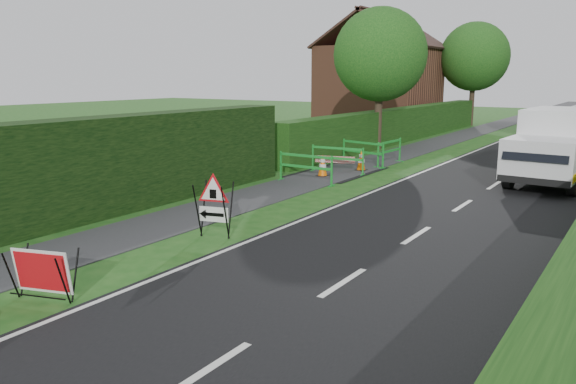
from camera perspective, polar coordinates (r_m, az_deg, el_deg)
The scene contains 18 objects.
ground at distance 10.44m, azimuth -9.40°, elevation -8.10°, with size 120.00×120.00×0.00m, color #194C15.
footpath at distance 43.41m, azimuth 20.40°, elevation 6.36°, with size 2.00×90.00×0.02m, color #2D2D30.
hedge_west_near at distance 14.19m, azimuth -24.47°, elevation -3.69°, with size 1.10×18.00×2.50m, color black.
hedge_west_far at distance 31.63m, azimuth 11.40°, elevation 5.12°, with size 1.00×24.00×1.80m, color #14380F.
house_west at distance 40.76m, azimuth 9.26°, elevation 10.71°, with size 7.50×7.40×7.88m.
tree_nw at distance 27.61m, azimuth 9.35°, elevation 13.59°, with size 4.40×4.40×6.70m.
tree_fw at distance 42.71m, azimuth 18.42°, elevation 12.91°, with size 4.80×4.80×7.24m.
red_rect_sign at distance 9.70m, azimuth -23.73°, elevation -7.48°, with size 1.12×0.87×0.84m.
triangle_sign at distance 12.29m, azimuth -7.74°, elevation -0.89°, with size 1.03×1.03×1.22m.
works_van at distance 20.52m, azimuth 25.54°, elevation 4.36°, with size 2.33×5.42×2.43m.
traffic_cone_3 at distance 19.95m, azimuth 3.54°, elevation 2.71°, with size 0.38×0.38×0.79m.
traffic_cone_4 at distance 21.30m, azimuth 7.45°, elevation 3.20°, with size 0.38×0.38×0.79m.
ped_barrier_0 at distance 18.60m, azimuth 1.79°, elevation 2.81°, with size 2.07×0.39×1.00m.
ped_barrier_1 at distance 20.63m, azimuth 5.04°, elevation 3.65°, with size 2.08×0.51×1.00m.
ped_barrier_2 at distance 22.44m, azimuth 7.62°, elevation 4.24°, with size 2.08×0.83×1.00m.
ped_barrier_3 at distance 22.91m, azimuth 10.28°, elevation 4.31°, with size 0.43×2.07×1.00m.
redwhite_plank at distance 21.10m, azimuth 4.78°, elevation 2.10°, with size 1.50×0.04×0.25m, color red.
hatchback_car at distance 34.08m, azimuth 24.11°, elevation 5.71°, with size 1.28×3.17×1.08m, color white.
Camera 1 is at (6.73, -7.16, 3.51)m, focal length 35.00 mm.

